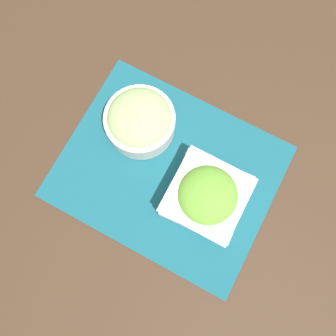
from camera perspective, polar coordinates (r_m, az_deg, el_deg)
The scene contains 4 objects.
ground_plane at distance 0.72m, azimuth -0.00°, elevation -0.57°, with size 3.00×3.00×0.00m, color #422D1E.
placemat at distance 0.72m, azimuth -0.00°, elevation -0.53°, with size 0.46×0.37×0.00m.
cucumber_bowl at distance 0.70m, azimuth -4.91°, elevation 8.23°, with size 0.15×0.15×0.09m.
lettuce_bowl at distance 0.67m, azimuth 6.76°, elevation -4.87°, with size 0.16×0.16×0.08m.
Camera 1 is at (-0.07, 0.13, 0.70)m, focal length 35.00 mm.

